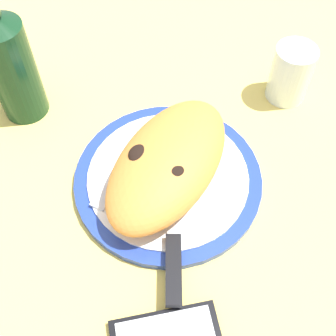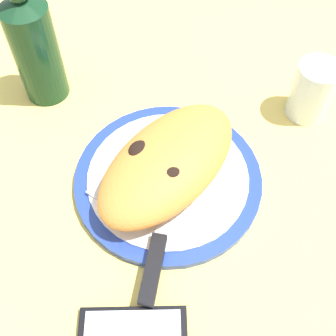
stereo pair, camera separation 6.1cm
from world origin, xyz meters
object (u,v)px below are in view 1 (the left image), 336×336
knife (173,247)px  wine_bottle (10,65)px  calzone (165,163)px  plate (168,179)px  fork (119,172)px  water_glass (290,77)px

knife → wine_bottle: wine_bottle is taller
calzone → knife: calzone is taller
wine_bottle → knife: bearing=79.5°
plate → calzone: 4.14cm
fork → wine_bottle: bearing=-94.0°
plate → calzone: size_ratio=1.05×
calzone → wine_bottle: 27.15cm
water_glass → knife: bearing=3.0°
plate → fork: size_ratio=1.67×
plate → fork: (3.74, -5.92, 1.01)cm
knife → water_glass: (-34.07, -1.79, 2.09)cm
knife → wine_bottle: size_ratio=0.80×
calzone → wine_bottle: size_ratio=1.09×
plate → water_glass: bearing=168.0°
knife → water_glass: size_ratio=1.97×
calzone → water_glass: bearing=167.5°
plate → knife: 11.30cm
calzone → water_glass: (-25.67, 5.71, -0.73)cm
plate → knife: size_ratio=1.44×
fork → wine_bottle: wine_bottle is taller
fork → wine_bottle: (-1.48, -21.04, 7.77)cm
fork → calzone: bearing=122.2°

